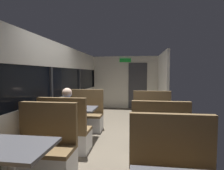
% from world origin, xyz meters
% --- Properties ---
extents(ground_plane, '(3.30, 9.20, 0.02)m').
position_xyz_m(ground_plane, '(0.00, 0.00, -0.01)').
color(ground_plane, '#665B4C').
extents(carriage_window_panel_left, '(0.09, 8.48, 2.30)m').
position_xyz_m(carriage_window_panel_left, '(-1.45, 0.00, 1.11)').
color(carriage_window_panel_left, beige).
rests_on(carriage_window_panel_left, ground_plane).
extents(carriage_end_bulkhead, '(2.90, 0.11, 2.30)m').
position_xyz_m(carriage_end_bulkhead, '(0.06, 4.19, 1.14)').
color(carriage_end_bulkhead, beige).
rests_on(carriage_end_bulkhead, ground_plane).
extents(carriage_aisle_panel_right, '(0.08, 2.40, 2.30)m').
position_xyz_m(carriage_aisle_panel_right, '(1.45, 3.00, 1.15)').
color(carriage_aisle_panel_right, beige).
rests_on(carriage_aisle_panel_right, ground_plane).
extents(dining_table_near_window, '(0.90, 0.70, 0.74)m').
position_xyz_m(dining_table_near_window, '(-0.89, -2.09, 0.64)').
color(dining_table_near_window, '#9E9EA3').
rests_on(dining_table_near_window, ground_plane).
extents(bench_near_window_facing_entry, '(0.95, 0.50, 1.10)m').
position_xyz_m(bench_near_window_facing_entry, '(-0.89, -1.39, 0.33)').
color(bench_near_window_facing_entry, silver).
rests_on(bench_near_window_facing_entry, ground_plane).
extents(dining_table_mid_window, '(0.90, 0.70, 0.74)m').
position_xyz_m(dining_table_mid_window, '(-0.89, 0.19, 0.64)').
color(dining_table_mid_window, '#9E9EA3').
rests_on(dining_table_mid_window, ground_plane).
extents(bench_mid_window_facing_end, '(0.95, 0.50, 1.10)m').
position_xyz_m(bench_mid_window_facing_end, '(-0.89, -0.51, 0.33)').
color(bench_mid_window_facing_end, silver).
rests_on(bench_mid_window_facing_end, ground_plane).
extents(bench_mid_window_facing_entry, '(0.95, 0.50, 1.10)m').
position_xyz_m(bench_mid_window_facing_entry, '(-0.89, 0.89, 0.33)').
color(bench_mid_window_facing_entry, silver).
rests_on(bench_mid_window_facing_entry, ground_plane).
extents(dining_table_rear_aisle, '(0.90, 0.70, 0.74)m').
position_xyz_m(dining_table_rear_aisle, '(0.89, -0.01, 0.64)').
color(dining_table_rear_aisle, '#9E9EA3').
rests_on(dining_table_rear_aisle, ground_plane).
extents(bench_rear_aisle_facing_end, '(0.95, 0.50, 1.10)m').
position_xyz_m(bench_rear_aisle_facing_end, '(0.89, -0.71, 0.33)').
color(bench_rear_aisle_facing_end, silver).
rests_on(bench_rear_aisle_facing_end, ground_plane).
extents(bench_rear_aisle_facing_entry, '(0.95, 0.50, 1.10)m').
position_xyz_m(bench_rear_aisle_facing_entry, '(0.89, 0.69, 0.33)').
color(bench_rear_aisle_facing_entry, silver).
rests_on(bench_rear_aisle_facing_entry, ground_plane).
extents(seated_passenger, '(0.47, 0.55, 1.26)m').
position_xyz_m(seated_passenger, '(-0.89, -0.44, 0.54)').
color(seated_passenger, '#26262D').
rests_on(seated_passenger, ground_plane).
extents(coffee_cup_secondary, '(0.07, 0.07, 0.09)m').
position_xyz_m(coffee_cup_secondary, '(-0.73, 0.24, 0.79)').
color(coffee_cup_secondary, white).
rests_on(coffee_cup_secondary, dining_table_mid_window).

